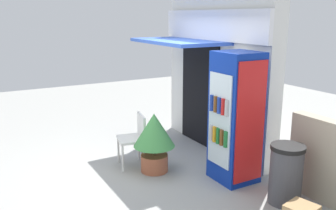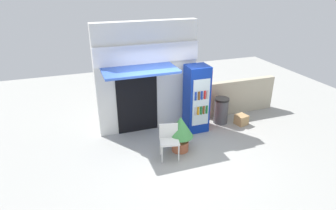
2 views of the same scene
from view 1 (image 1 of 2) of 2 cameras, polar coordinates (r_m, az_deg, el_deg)
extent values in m
plane|color=#A3A39E|center=(6.14, -3.80, -10.12)|extent=(16.00, 16.00, 0.00)
cube|color=silver|center=(6.83, 7.90, 6.14)|extent=(2.94, 0.30, 3.18)
cube|color=white|center=(6.66, 6.77, 12.38)|extent=(2.94, 0.08, 0.53)
cube|color=blue|center=(6.71, 1.55, 9.95)|extent=(1.92, 1.03, 0.06)
cube|color=black|center=(7.12, 4.96, 1.66)|extent=(1.19, 0.03, 1.98)
cube|color=#0C2D9E|center=(5.57, 10.60, -1.98)|extent=(0.63, 0.59, 1.99)
cube|color=silver|center=(5.38, 8.10, -2.43)|extent=(0.50, 0.02, 1.39)
cube|color=red|center=(5.33, 12.84, -2.80)|extent=(0.02, 0.53, 1.79)
cylinder|color=#B2B2B7|center=(5.57, 6.82, -4.33)|extent=(0.06, 0.06, 0.24)
cylinder|color=orange|center=(5.50, 7.34, -4.57)|extent=(0.06, 0.06, 0.24)
cylinder|color=#196B2D|center=(5.44, 7.90, -4.82)|extent=(0.06, 0.06, 0.24)
cylinder|color=brown|center=(5.37, 8.44, -5.06)|extent=(0.06, 0.06, 0.24)
cylinder|color=#196B2D|center=(5.30, 9.07, -5.35)|extent=(0.06, 0.06, 0.24)
cylinder|color=#1938A5|center=(5.45, 6.89, 0.34)|extent=(0.06, 0.06, 0.24)
cylinder|color=brown|center=(5.37, 7.50, 0.13)|extent=(0.06, 0.06, 0.24)
cylinder|color=#1938A5|center=(5.31, 8.06, -0.06)|extent=(0.06, 0.06, 0.24)
cylinder|color=red|center=(5.24, 8.68, -0.28)|extent=(0.06, 0.06, 0.24)
cylinder|color=#B2B2B7|center=(5.17, 9.24, -0.47)|extent=(0.06, 0.06, 0.24)
cylinder|color=silver|center=(6.39, -7.81, -7.00)|extent=(0.04, 0.04, 0.46)
cylinder|color=silver|center=(6.01, -7.13, -8.36)|extent=(0.04, 0.04, 0.46)
cylinder|color=silver|center=(6.46, -4.62, -6.70)|extent=(0.04, 0.04, 0.46)
cylinder|color=silver|center=(6.08, -3.73, -8.02)|extent=(0.04, 0.04, 0.46)
cube|color=silver|center=(6.15, -5.88, -5.34)|extent=(0.55, 0.51, 0.04)
cube|color=silver|center=(6.12, -4.20, -3.29)|extent=(0.47, 0.14, 0.39)
cylinder|color=#AD5B3D|center=(6.04, -2.14, -9.07)|extent=(0.44, 0.44, 0.28)
cylinder|color=brown|center=(5.95, -2.16, -7.14)|extent=(0.05, 0.05, 0.15)
cone|color=#47994C|center=(5.84, -2.19, -3.92)|extent=(0.67, 0.67, 0.55)
cylinder|color=#47474C|center=(5.23, 18.01, -10.62)|extent=(0.44, 0.44, 0.77)
cylinder|color=black|center=(5.08, 18.36, -6.36)|extent=(0.46, 0.46, 0.06)
camera|label=2|loc=(8.31, -57.61, 19.49)|focal=30.29mm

